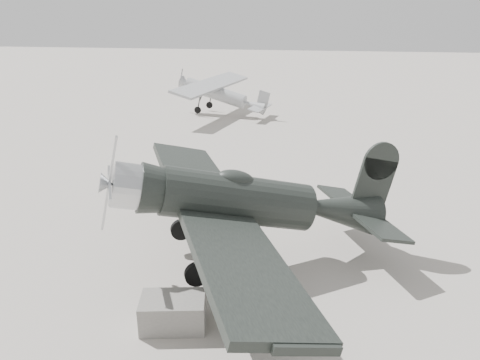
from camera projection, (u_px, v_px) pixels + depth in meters
The scene contains 4 objects.
ground at pixel (252, 233), 18.37m from camera, with size 160.00×160.00×0.00m, color #B0A89C.
lowwing_monoplane at pixel (250, 202), 15.33m from camera, with size 10.36×13.40×4.43m.
highwing_monoplane at pixel (219, 91), 37.51m from camera, with size 7.85×10.97×3.10m.
equipment_block at pixel (173, 312), 12.91m from camera, with size 1.77×1.10×0.88m, color slate.
Camera 1 is at (1.93, -16.37, 8.40)m, focal length 35.00 mm.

